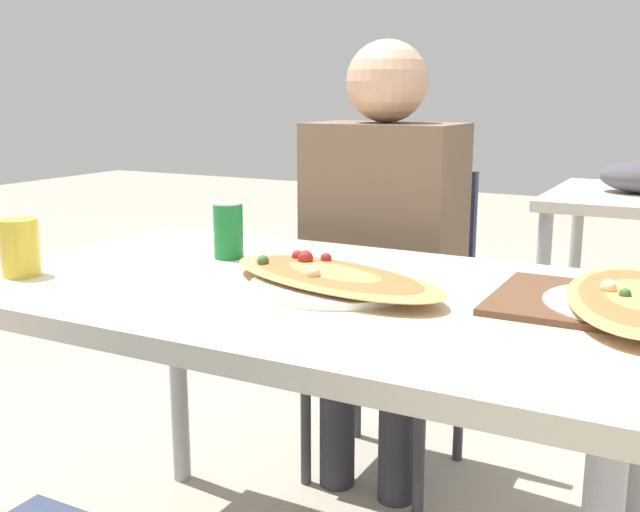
{
  "coord_description": "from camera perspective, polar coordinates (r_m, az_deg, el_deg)",
  "views": [
    {
      "loc": [
        0.68,
        -1.23,
        1.1
      ],
      "look_at": [
        0.03,
        0.0,
        0.79
      ],
      "focal_mm": 42.0,
      "sensor_mm": 36.0,
      "label": 1
    }
  ],
  "objects": [
    {
      "name": "person_seated",
      "position": [
        2.04,
        4.79,
        1.71
      ],
      "size": [
        0.4,
        0.28,
        1.23
      ],
      "rotation": [
        0.0,
        0.0,
        3.14
      ],
      "color": "#2D2D38",
      "rests_on": "ground_plane"
    },
    {
      "name": "pizza_second",
      "position": [
        1.38,
        22.85,
        -3.18
      ],
      "size": [
        0.3,
        0.5,
        0.05
      ],
      "color": "white",
      "rests_on": "dining_table"
    },
    {
      "name": "chair_far_seated",
      "position": [
        2.19,
        5.86,
        -3.8
      ],
      "size": [
        0.4,
        0.4,
        0.88
      ],
      "rotation": [
        0.0,
        0.0,
        3.14
      ],
      "color": "#2D3851",
      "rests_on": "ground_plane"
    },
    {
      "name": "serving_tray",
      "position": [
        1.39,
        20.61,
        -3.48
      ],
      "size": [
        0.36,
        0.3,
        0.01
      ],
      "color": "brown",
      "rests_on": "dining_table"
    },
    {
      "name": "soda_can",
      "position": [
        1.69,
        -7.0,
        1.91
      ],
      "size": [
        0.07,
        0.07,
        0.12
      ],
      "color": "#197233",
      "rests_on": "dining_table"
    },
    {
      "name": "dining_table",
      "position": [
        1.47,
        -1.03,
        -4.93
      ],
      "size": [
        1.31,
        0.78,
        0.73
      ],
      "color": "beige",
      "rests_on": "ground_plane"
    },
    {
      "name": "pizza_main",
      "position": [
        1.43,
        1.03,
        -1.69
      ],
      "size": [
        0.54,
        0.36,
        0.06
      ],
      "color": "white",
      "rests_on": "dining_table"
    },
    {
      "name": "drink_glass",
      "position": [
        1.63,
        -21.9,
        0.6
      ],
      "size": [
        0.08,
        0.08,
        0.12
      ],
      "color": "gold",
      "rests_on": "dining_table"
    }
  ]
}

